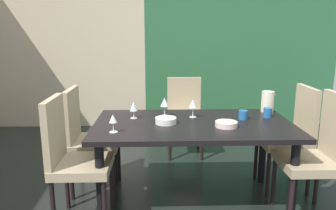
{
  "coord_description": "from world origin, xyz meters",
  "views": [
    {
      "loc": [
        0.05,
        -2.5,
        1.51
      ],
      "look_at": [
        0.14,
        0.37,
        0.85
      ],
      "focal_mm": 35.0,
      "sensor_mm": 36.0,
      "label": 1
    }
  ],
  "objects": [
    {
      "name": "wine_glass_near_shelf",
      "position": [
        -0.17,
        0.33,
        0.85
      ],
      "size": [
        0.07,
        0.07,
        0.15
      ],
      "color": "silver",
      "rests_on": "dining_table"
    },
    {
      "name": "chair_left_near",
      "position": [
        -0.63,
        -0.09,
        0.57
      ],
      "size": [
        0.45,
        0.44,
        1.02
      ],
      "rotation": [
        0.0,
        0.0,
        -1.57
      ],
      "color": "tan",
      "rests_on": "ground_plane"
    },
    {
      "name": "garden_window_panel",
      "position": [
        1.36,
        2.65,
        1.42
      ],
      "size": [
        3.02,
        0.1,
        2.84
      ],
      "primitive_type": "cube",
      "color": "#2B623A",
      "rests_on": "ground_plane"
    },
    {
      "name": "wine_glass_corner",
      "position": [
        -0.29,
        -0.08,
        0.84
      ],
      "size": [
        0.07,
        0.07,
        0.14
      ],
      "color": "silver",
      "rests_on": "dining_table"
    },
    {
      "name": "chair_right_far",
      "position": [
        1.33,
        0.44,
        0.56
      ],
      "size": [
        0.44,
        0.44,
        1.0
      ],
      "rotation": [
        0.0,
        0.0,
        1.57
      ],
      "color": "tan",
      "rests_on": "ground_plane"
    },
    {
      "name": "dining_table",
      "position": [
        0.35,
        0.17,
        0.65
      ],
      "size": [
        1.68,
        0.95,
        0.74
      ],
      "color": "black",
      "rests_on": "ground_plane"
    },
    {
      "name": "back_panel_interior",
      "position": [
        -1.51,
        2.65,
        1.42
      ],
      "size": [
        2.72,
        0.1,
        2.84
      ],
      "primitive_type": "cube",
      "color": "#C7B697",
      "rests_on": "ground_plane"
    },
    {
      "name": "serving_bowl_south",
      "position": [
        0.6,
        0.04,
        0.76
      ],
      "size": [
        0.18,
        0.18,
        0.04
      ],
      "primitive_type": "cylinder",
      "color": "beige",
      "rests_on": "dining_table"
    },
    {
      "name": "cup_center",
      "position": [
        0.8,
        0.27,
        0.78
      ],
      "size": [
        0.08,
        0.08,
        0.08
      ],
      "primitive_type": "cylinder",
      "color": "#235C9B",
      "rests_on": "dining_table"
    },
    {
      "name": "pitcher_rear",
      "position": [
        1.1,
        0.53,
        0.84
      ],
      "size": [
        0.13,
        0.12,
        0.2
      ],
      "color": "beige",
      "rests_on": "dining_table"
    },
    {
      "name": "wine_glass_front",
      "position": [
        0.11,
        0.41,
        0.86
      ],
      "size": [
        0.08,
        0.08,
        0.17
      ],
      "color": "silver",
      "rests_on": "dining_table"
    },
    {
      "name": "chair_right_near",
      "position": [
        1.33,
        -0.09,
        0.57
      ],
      "size": [
        0.44,
        0.44,
        1.04
      ],
      "rotation": [
        0.0,
        0.0,
        1.57
      ],
      "color": "tan",
      "rests_on": "ground_plane"
    },
    {
      "name": "wine_glass_north",
      "position": [
        0.36,
        0.35,
        0.86
      ],
      "size": [
        0.07,
        0.07,
        0.16
      ],
      "color": "silver",
      "rests_on": "dining_table"
    },
    {
      "name": "chair_left_far",
      "position": [
        -0.62,
        0.44,
        0.56
      ],
      "size": [
        0.45,
        0.44,
        0.99
      ],
      "rotation": [
        0.0,
        0.0,
        -1.57
      ],
      "color": "tan",
      "rests_on": "ground_plane"
    },
    {
      "name": "serving_bowl_near_window",
      "position": [
        0.12,
        0.15,
        0.77
      ],
      "size": [
        0.18,
        0.18,
        0.05
      ],
      "primitive_type": "cylinder",
      "color": "silver",
      "rests_on": "dining_table"
    },
    {
      "name": "cup_west",
      "position": [
        1.04,
        0.33,
        0.78
      ],
      "size": [
        0.08,
        0.08,
        0.09
      ],
      "primitive_type": "cylinder",
      "color": "#215897",
      "rests_on": "dining_table"
    },
    {
      "name": "chair_head_far",
      "position": [
        0.38,
        1.41,
        0.54
      ],
      "size": [
        0.44,
        0.45,
        0.93
      ],
      "rotation": [
        0.0,
        0.0,
        3.14
      ],
      "color": "tan",
      "rests_on": "ground_plane"
    }
  ]
}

